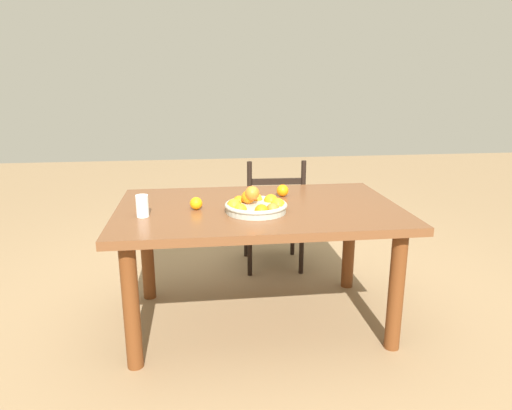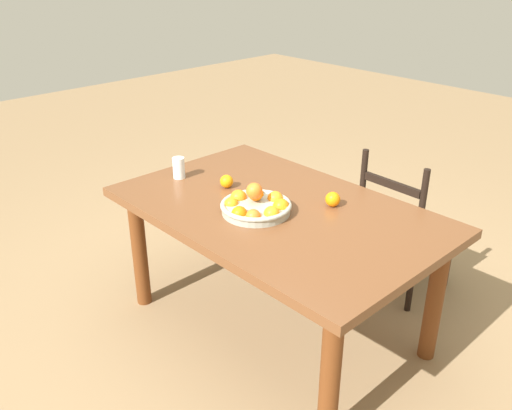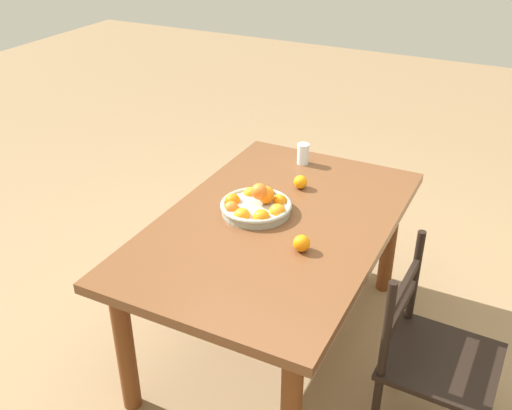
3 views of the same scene
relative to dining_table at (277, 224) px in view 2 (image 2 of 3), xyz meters
name	(u,v)px [view 2 (image 2 of 3)]	position (x,y,z in m)	size (l,w,h in m)	color
ground_plane	(275,326)	(0.00, 0.00, -0.64)	(12.00, 12.00, 0.00)	#8D704D
dining_table	(277,224)	(0.00, 0.00, 0.00)	(1.64, 1.04, 0.74)	brown
chair_near_window	(403,226)	(0.23, 0.83, -0.22)	(0.47, 0.47, 0.88)	black
fruit_bowl	(256,205)	(-0.03, -0.12, 0.13)	(0.35, 0.35, 0.15)	#A4A797
orange_loose_0	(227,181)	(-0.36, -0.03, 0.13)	(0.07, 0.07, 0.07)	orange
orange_loose_1	(333,199)	(0.18, 0.21, 0.14)	(0.08, 0.08, 0.08)	orange
drinking_glass	(179,168)	(-0.65, -0.13, 0.16)	(0.07, 0.07, 0.12)	silver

